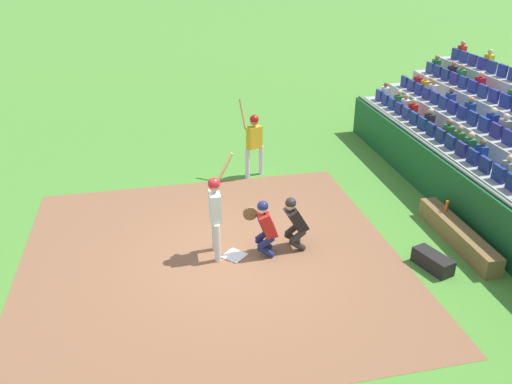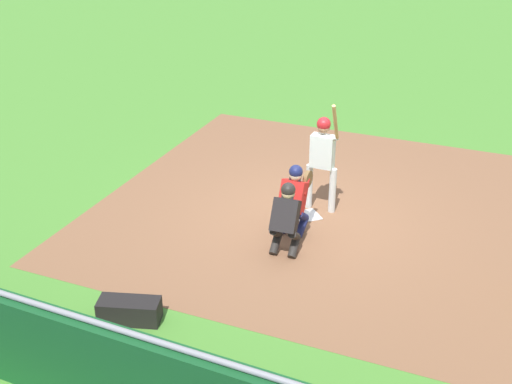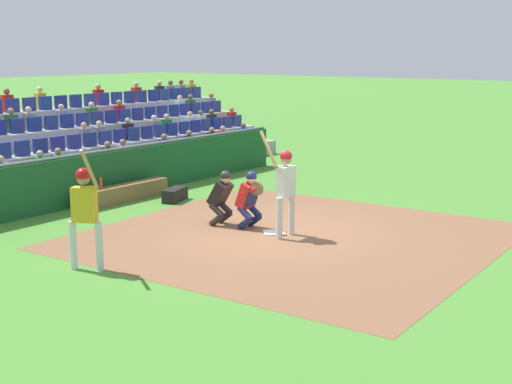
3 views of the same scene
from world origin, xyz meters
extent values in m
plane|color=#4B8B31|center=(0.00, 0.00, 0.00)|extent=(160.00, 160.00, 0.00)
cube|color=brown|center=(0.00, 0.50, 0.00)|extent=(8.04, 8.20, 0.01)
cube|color=white|center=(0.00, 0.00, 0.02)|extent=(0.62, 0.62, 0.02)
cylinder|color=silver|center=(-0.11, 0.37, 0.44)|extent=(0.13, 0.13, 0.88)
cylinder|color=silver|center=(0.35, 0.37, 0.44)|extent=(0.13, 0.13, 0.88)
cube|color=silver|center=(0.12, 0.37, 1.19)|extent=(0.43, 0.22, 0.62)
sphere|color=tan|center=(0.12, 0.37, 1.65)|extent=(0.23, 0.23, 0.23)
sphere|color=#B21D22|center=(0.12, 0.37, 1.71)|extent=(0.25, 0.25, 0.25)
cylinder|color=silver|center=(0.17, 0.34, 1.48)|extent=(0.46, 0.14, 0.14)
cylinder|color=silver|center=(0.34, 0.35, 1.48)|extent=(0.17, 0.15, 0.13)
cylinder|color=tan|center=(0.40, 0.13, 1.86)|extent=(0.09, 0.44, 0.75)
sphere|color=black|center=(0.39, 0.32, 1.51)|extent=(0.06, 0.06, 0.06)
cylinder|color=navy|center=(-0.18, -0.66, 0.15)|extent=(0.16, 0.39, 0.34)
cylinder|color=navy|center=(-0.18, -0.66, 0.37)|extent=(0.16, 0.39, 0.33)
cylinder|color=navy|center=(0.14, -0.67, 0.15)|extent=(0.16, 0.39, 0.34)
cylinder|color=navy|center=(0.14, -0.67, 0.37)|extent=(0.16, 0.39, 0.33)
cube|color=red|center=(-0.02, -0.71, 0.74)|extent=(0.44, 0.44, 0.60)
cube|color=navy|center=(-0.01, -0.59, 0.74)|extent=(0.39, 0.23, 0.45)
sphere|color=beige|center=(-0.01, -0.62, 1.10)|extent=(0.22, 0.22, 0.22)
cube|color=black|center=(-0.01, -0.62, 1.10)|extent=(0.20, 0.12, 0.20)
sphere|color=navy|center=(-0.01, -0.62, 1.16)|extent=(0.24, 0.24, 0.24)
cylinder|color=brown|center=(0.12, -0.37, 0.95)|extent=(0.08, 0.30, 0.30)
cylinder|color=red|center=(0.14, -0.55, 0.88)|extent=(0.14, 0.40, 0.22)
cylinder|color=#292522|center=(-0.05, -1.39, 0.15)|extent=(0.17, 0.40, 0.34)
cylinder|color=#292522|center=(-0.05, -1.39, 0.37)|extent=(0.17, 0.39, 0.33)
cylinder|color=#292522|center=(0.27, -1.36, 0.15)|extent=(0.17, 0.40, 0.34)
cylinder|color=#292522|center=(0.27, -1.36, 0.37)|extent=(0.17, 0.39, 0.33)
cube|color=black|center=(0.11, -1.38, 0.72)|extent=(0.46, 0.52, 0.60)
cube|color=#292522|center=(0.10, -1.27, 0.72)|extent=(0.40, 0.31, 0.42)
sphere|color=tan|center=(0.10, -1.24, 1.06)|extent=(0.22, 0.22, 0.22)
cube|color=black|center=(0.10, -1.24, 1.06)|extent=(0.21, 0.15, 0.19)
sphere|color=#292522|center=(0.10, -1.24, 1.12)|extent=(0.24, 0.24, 0.24)
cube|color=#165126|center=(0.00, -5.54, 0.62)|extent=(14.65, 0.24, 1.25)
cylinder|color=gray|center=(0.00, -5.54, 1.29)|extent=(14.65, 0.07, 0.07)
cube|color=brown|center=(-0.39, -4.99, 0.22)|extent=(2.85, 0.40, 0.44)
cylinder|color=#D84E17|center=(0.30, -5.06, 0.57)|extent=(0.07, 0.07, 0.27)
cube|color=black|center=(-1.21, -3.97, 0.17)|extent=(0.94, 0.62, 0.34)
camera|label=1|loc=(-9.23, 1.27, 6.06)|focal=35.79mm
camera|label=2|loc=(3.56, -10.18, 5.81)|focal=46.30mm
camera|label=3|loc=(12.27, 8.51, 3.85)|focal=50.63mm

